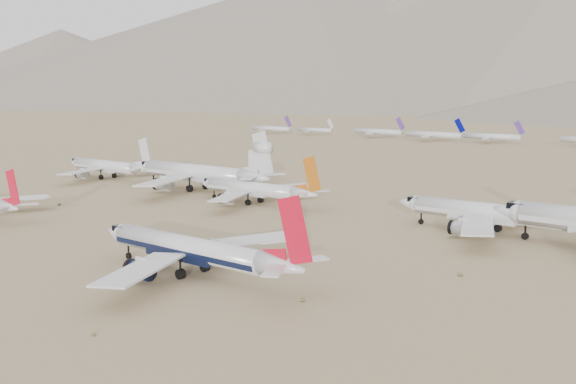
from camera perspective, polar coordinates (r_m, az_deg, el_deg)
name	(u,v)px	position (r m, az deg, el deg)	size (l,w,h in m)	color
ground	(190,277)	(117.99, -8.73, -7.45)	(7000.00, 7000.00, 0.00)	olive
main_airliner	(195,250)	(117.14, -8.26, -5.17)	(48.70, 47.57, 17.19)	silver
row2_gold_tail	(496,214)	(157.14, 18.04, -1.88)	(48.75, 47.67, 17.36)	silver
row2_orange_tail	(256,190)	(190.41, -2.90, 0.22)	(44.18, 43.22, 15.76)	silver
row2_white_trijet	(201,173)	(217.61, -7.76, 1.71)	(60.44, 59.07, 21.42)	silver
row2_white_twin	(108,167)	(255.57, -15.69, 2.18)	(47.20, 46.19, 16.87)	silver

